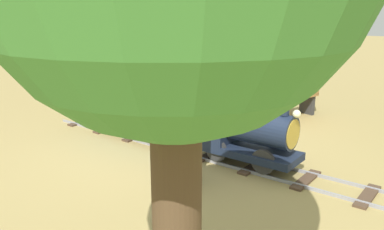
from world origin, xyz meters
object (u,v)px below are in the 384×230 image
object	(u,v)px
conductor_person	(189,105)
park_bench	(291,97)
passenger_car	(146,113)
locomotive	(243,130)

from	to	relation	value
conductor_person	park_bench	distance (m)	3.48
passenger_car	park_bench	size ratio (longest dim) A/B	1.47
passenger_car	conductor_person	distance (m)	1.85
conductor_person	park_bench	size ratio (longest dim) A/B	1.19
locomotive	conductor_person	distance (m)	1.01
park_bench	passenger_car	bearing A→B (deg)	-27.22
locomotive	passenger_car	xyz separation A→B (m)	(0.00, -1.77, -0.06)
park_bench	locomotive	bearing A→B (deg)	10.03
locomotive	park_bench	distance (m)	2.61
locomotive	passenger_car	size ratio (longest dim) A/B	0.72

